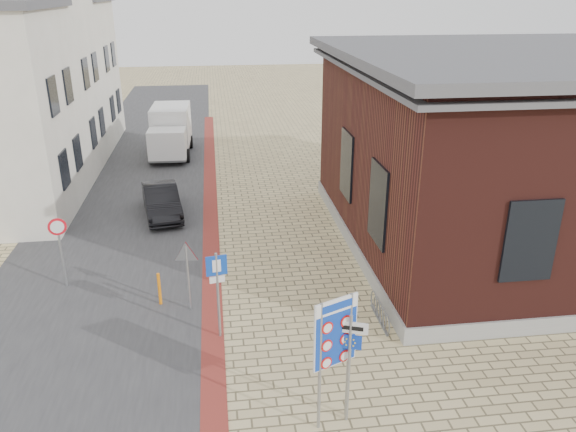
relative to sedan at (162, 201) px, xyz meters
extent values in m
plane|color=tan|center=(3.95, -11.06, -0.63)|extent=(120.00, 120.00, 0.00)
cube|color=#38383A|center=(-1.55, 3.94, -0.62)|extent=(7.00, 60.00, 0.02)
cube|color=maroon|center=(1.95, -1.06, -0.61)|extent=(0.60, 40.00, 0.02)
cube|color=gray|center=(12.95, -4.06, -0.38)|extent=(12.15, 12.15, 0.50)
cube|color=#451A16|center=(12.95, -4.06, 2.87)|extent=(12.00, 12.00, 6.00)
cube|color=#515156|center=(12.95, -4.06, 6.02)|extent=(13.00, 13.00, 0.30)
cube|color=#515156|center=(12.95, -4.06, 5.62)|extent=(12.70, 12.70, 0.15)
cube|color=black|center=(6.93, -7.06, 2.17)|extent=(0.12, 1.60, 2.40)
cube|color=black|center=(6.93, -3.06, 2.17)|extent=(0.12, 1.60, 2.40)
cube|color=black|center=(9.95, -10.08, 2.17)|extent=(1.40, 0.12, 2.20)
cube|color=black|center=(-3.53, -0.26, 1.57)|extent=(0.10, 1.10, 1.40)
cube|color=black|center=(-3.53, 2.14, 1.57)|extent=(0.10, 1.10, 1.40)
cube|color=black|center=(-3.53, -0.26, 4.37)|extent=(0.10, 1.10, 1.40)
cube|color=black|center=(-3.53, 2.14, 4.37)|extent=(0.10, 1.10, 1.40)
cube|color=beige|center=(-7.05, 6.94, 3.77)|extent=(7.00, 6.00, 8.80)
cube|color=black|center=(-3.53, 5.74, 1.57)|extent=(0.10, 1.10, 1.40)
cube|color=black|center=(-3.53, 8.14, 1.57)|extent=(0.10, 1.10, 1.40)
cube|color=black|center=(-3.53, 5.74, 4.37)|extent=(0.10, 1.10, 1.40)
cube|color=black|center=(-3.53, 8.14, 4.37)|extent=(0.10, 1.10, 1.40)
cube|color=beige|center=(-7.05, 12.94, 3.37)|extent=(7.00, 6.00, 8.00)
cube|color=black|center=(-3.53, 11.74, 1.57)|extent=(0.10, 1.10, 1.40)
cube|color=black|center=(-3.53, 14.14, 1.57)|extent=(0.10, 1.10, 1.40)
cube|color=black|center=(-3.53, 11.74, 4.37)|extent=(0.10, 1.10, 1.40)
cube|color=black|center=(-3.53, 14.14, 4.37)|extent=(0.10, 1.10, 1.40)
torus|color=slate|center=(6.60, -9.46, -0.35)|extent=(0.04, 0.60, 0.60)
torus|color=slate|center=(6.60, -9.16, -0.35)|extent=(0.04, 0.60, 0.60)
torus|color=slate|center=(6.60, -8.86, -0.35)|extent=(0.04, 0.60, 0.60)
torus|color=slate|center=(6.60, -8.56, -0.35)|extent=(0.04, 0.60, 0.60)
torus|color=slate|center=(6.60, -8.26, -0.35)|extent=(0.04, 0.60, 0.60)
cube|color=slate|center=(6.60, -8.86, -0.61)|extent=(0.08, 1.60, 0.04)
imported|color=black|center=(0.00, 0.00, 0.00)|extent=(1.96, 3.99, 1.26)
cube|color=slate|center=(-0.13, 9.06, -0.22)|extent=(2.07, 4.99, 0.23)
cube|color=white|center=(-0.19, 7.32, 0.51)|extent=(1.97, 1.61, 1.46)
cube|color=black|center=(-0.21, 6.64, 0.79)|extent=(1.74, 0.14, 0.73)
cube|color=white|center=(-0.10, 9.88, 0.97)|extent=(2.11, 3.35, 2.01)
cylinder|color=black|center=(-1.14, 7.63, -0.26)|extent=(0.25, 0.74, 0.73)
cylinder|color=black|center=(0.78, 7.57, -0.26)|extent=(0.25, 0.74, 0.73)
cylinder|color=black|center=(-1.04, 10.55, -0.26)|extent=(0.25, 0.74, 0.73)
cylinder|color=black|center=(0.88, 10.49, -0.26)|extent=(0.25, 0.74, 0.73)
cylinder|color=gray|center=(4.14, -12.71, 0.88)|extent=(0.07, 0.07, 3.02)
cylinder|color=gray|center=(4.81, -12.42, 0.88)|extent=(0.07, 0.07, 3.02)
cube|color=white|center=(4.47, -12.56, 1.61)|extent=(0.96, 0.46, 1.55)
cube|color=#0E37AE|center=(4.47, -12.56, 1.61)|extent=(0.92, 0.45, 1.51)
cube|color=white|center=(4.47, -12.56, 2.23)|extent=(0.93, 0.45, 0.29)
cylinder|color=gray|center=(4.78, -12.56, 0.68)|extent=(0.07, 0.07, 2.62)
cube|color=white|center=(4.78, -12.56, 1.70)|extent=(0.68, 0.28, 0.25)
cube|color=#0F38B7|center=(4.78, -12.56, 1.36)|extent=(0.46, 0.20, 0.32)
cylinder|color=gray|center=(2.15, -9.06, 0.61)|extent=(0.07, 0.07, 2.47)
cube|color=#0E3FB1|center=(2.15, -9.06, 1.50)|extent=(0.54, 0.14, 0.54)
cube|color=white|center=(2.15, -9.06, 1.10)|extent=(0.40, 0.11, 0.18)
cylinder|color=gray|center=(1.32, -7.56, 0.39)|extent=(0.07, 0.07, 2.04)
cylinder|color=gray|center=(-2.55, -5.65, 0.51)|extent=(0.07, 0.07, 2.29)
cylinder|color=red|center=(-2.55, -5.65, 1.40)|extent=(0.53, 0.17, 0.54)
cylinder|color=orange|center=(0.45, -7.17, -0.12)|extent=(0.11, 0.11, 1.02)
camera|label=1|loc=(2.25, -21.90, 8.00)|focal=35.00mm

